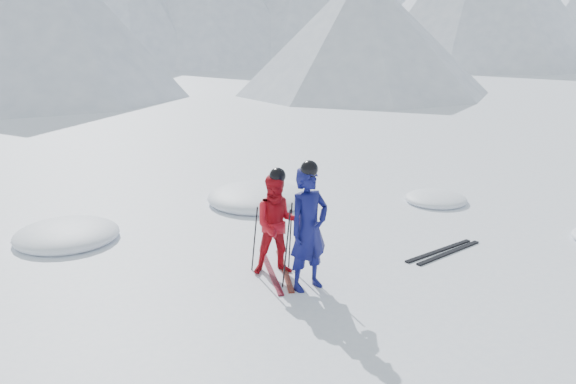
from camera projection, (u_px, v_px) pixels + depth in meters
name	position (u px, v px, depth m)	size (l,w,h in m)	color
ground	(398.00, 242.00, 11.28)	(160.00, 160.00, 0.00)	white
skier_blue	(309.00, 229.00, 9.14)	(0.69, 0.46, 1.90)	#0D1051
skier_red	(278.00, 225.00, 9.72)	(0.80, 0.63, 1.65)	#B60E19
pole_blue_left	(286.00, 249.00, 9.23)	(0.02, 0.02, 1.27)	black
pole_blue_right	(315.00, 241.00, 9.55)	(0.02, 0.02, 1.27)	black
pole_red_left	(255.00, 239.00, 9.89)	(0.02, 0.02, 1.10)	black
pole_red_right	(290.00, 235.00, 10.06)	(0.02, 0.02, 1.10)	black
ski_worn_left	(271.00, 273.00, 9.90)	(0.09, 1.70, 0.03)	black
ski_worn_right	(285.00, 270.00, 10.00)	(0.09, 1.70, 0.03)	black
ski_loose_a	(439.00, 251.00, 10.82)	(0.09, 1.70, 0.03)	black
ski_loose_b	(449.00, 253.00, 10.74)	(0.09, 1.70, 0.03)	black
snow_lumps	(254.00, 215.00, 12.82)	(10.61, 6.93, 0.51)	white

